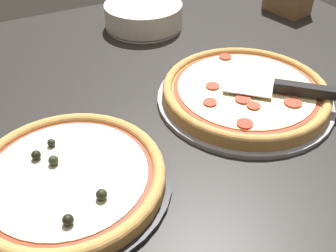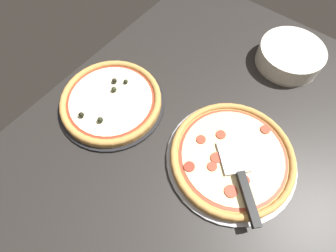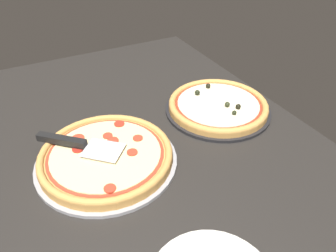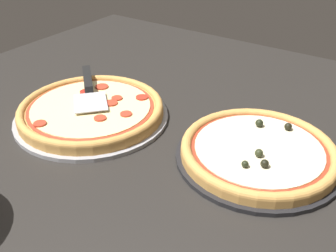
{
  "view_description": "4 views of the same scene",
  "coord_description": "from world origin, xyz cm",
  "px_view_note": "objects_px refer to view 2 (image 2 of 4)",
  "views": [
    {
      "loc": [
        -52.91,
        45.68,
        50.18
      ],
      "look_at": [
        -0.46,
        18.76,
        3.0
      ],
      "focal_mm": 42.0,
      "sensor_mm": 36.0,
      "label": 1
    },
    {
      "loc": [
        -30.8,
        -4.78,
        73.83
      ],
      "look_at": [
        -0.46,
        18.76,
        3.0
      ],
      "focal_mm": 28.0,
      "sensor_mm": 36.0,
      "label": 2
    },
    {
      "loc": [
        70.39,
        -18.26,
        61.0
      ],
      "look_at": [
        -0.46,
        18.76,
        3.0
      ],
      "focal_mm": 35.0,
      "sensor_mm": 36.0,
      "label": 3
    },
    {
      "loc": [
        63.32,
        62.59,
        50.34
      ],
      "look_at": [
        -0.46,
        18.76,
        3.0
      ],
      "focal_mm": 42.0,
      "sensor_mm": 36.0,
      "label": 4
    }
  ],
  "objects_px": {
    "pizza_back": "(111,100)",
    "plate_stack": "(290,56)",
    "pizza_front": "(232,156)",
    "serving_spatula": "(245,188)"
  },
  "relations": [
    {
      "from": "pizza_back",
      "to": "serving_spatula",
      "type": "relative_size",
      "value": 1.54
    },
    {
      "from": "pizza_back",
      "to": "plate_stack",
      "type": "xyz_separation_m",
      "value": [
        0.53,
        -0.38,
        0.01
      ]
    },
    {
      "from": "pizza_back",
      "to": "plate_stack",
      "type": "bearing_deg",
      "value": -35.75
    },
    {
      "from": "pizza_front",
      "to": "plate_stack",
      "type": "height_order",
      "value": "plate_stack"
    },
    {
      "from": "pizza_front",
      "to": "serving_spatula",
      "type": "distance_m",
      "value": 0.1
    },
    {
      "from": "serving_spatula",
      "to": "plate_stack",
      "type": "height_order",
      "value": "plate_stack"
    },
    {
      "from": "pizza_front",
      "to": "plate_stack",
      "type": "relative_size",
      "value": 1.59
    },
    {
      "from": "pizza_back",
      "to": "serving_spatula",
      "type": "bearing_deg",
      "value": -89.37
    },
    {
      "from": "serving_spatula",
      "to": "plate_stack",
      "type": "bearing_deg",
      "value": 12.0
    },
    {
      "from": "serving_spatula",
      "to": "pizza_back",
      "type": "bearing_deg",
      "value": 90.63
    }
  ]
}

